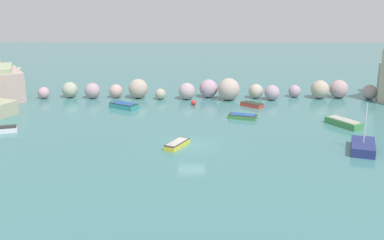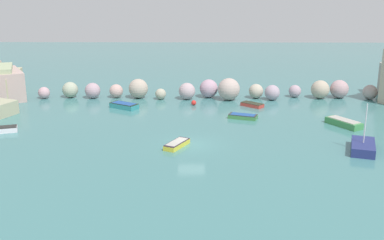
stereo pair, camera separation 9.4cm
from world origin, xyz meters
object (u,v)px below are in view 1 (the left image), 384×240
moored_boat_1 (252,105)px  moored_boat_4 (124,106)px  moored_boat_2 (344,123)px  channel_buoy (194,103)px  moored_boat_6 (243,116)px  moored_boat_5 (177,144)px  moored_boat_0 (363,147)px

moored_boat_1 → moored_boat_4: moored_boat_4 is taller
moored_boat_2 → channel_buoy: bearing=-151.4°
channel_buoy → moored_boat_6: 8.02m
channel_buoy → moored_boat_6: (5.45, -5.89, -0.06)m
moored_boat_5 → moored_boat_6: bearing=171.6°
moored_boat_4 → moored_boat_6: 14.38m
moored_boat_1 → moored_boat_5: size_ratio=0.87×
moored_boat_1 → moored_boat_5: bearing=101.1°
moored_boat_5 → moored_boat_2: bearing=138.9°
moored_boat_4 → moored_boat_5: 15.51m
moored_boat_0 → moored_boat_2: size_ratio=1.10×
channel_buoy → moored_boat_6: channel_buoy is taller
moored_boat_2 → moored_boat_4: size_ratio=1.12×
moored_boat_4 → moored_boat_5: moored_boat_4 is taller
moored_boat_1 → channel_buoy: bearing=36.2°
channel_buoy → moored_boat_2: (15.65, -8.67, 0.04)m
moored_boat_5 → moored_boat_6: 11.75m
moored_boat_0 → moored_boat_4: bearing=75.1°
channel_buoy → moored_boat_0: moored_boat_0 is taller
moored_boat_4 → channel_buoy: bearing=42.6°
moored_boat_2 → moored_boat_5: moored_boat_2 is taller
moored_boat_2 → moored_boat_5: bearing=-100.7°
channel_buoy → moored_boat_4: bearing=-169.4°
moored_boat_1 → moored_boat_5: moored_boat_5 is taller
moored_boat_2 → moored_boat_5: size_ratio=1.27×
channel_buoy → moored_boat_1: channel_buoy is taller
moored_boat_5 → moored_boat_6: moored_boat_5 is taller
moored_boat_1 → moored_boat_6: moored_boat_6 is taller
moored_boat_5 → moored_boat_6: (6.84, 9.55, -0.01)m
moored_boat_1 → moored_boat_4: (-15.32, -0.98, 0.10)m
channel_buoy → moored_boat_4: size_ratio=0.17×
moored_boat_5 → moored_boat_4: bearing=-126.5°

